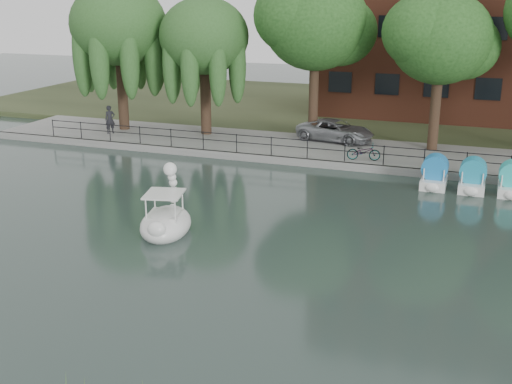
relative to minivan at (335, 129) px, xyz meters
The scene contains 14 objects.
ground_plane 17.77m from the minivan, 91.43° to the right, with size 120.00×120.00×0.00m, color #3A4C48.
promenade 2.01m from the minivan, 104.30° to the right, with size 40.00×6.00×0.40m, color gray.
kerb 4.79m from the minivan, 95.38° to the right, with size 40.00×0.25×0.40m, color gray.
land_strip 12.31m from the minivan, 92.06° to the left, with size 60.00×22.00×0.36m, color #47512D.
railing 4.50m from the minivan, 95.62° to the right, with size 32.00×0.05×1.00m.
willow_left 14.67m from the minivan, behind, with size 5.88×5.88×9.01m.
willow_mid 9.48m from the minivan, behind, with size 5.32×5.32×8.15m.
broadleaf_center 6.12m from the minivan, 169.41° to the left, with size 6.00×6.00×9.25m.
broadleaf_right 7.66m from the minivan, ahead, with size 5.40×5.40×8.32m.
minivan is the anchor object (origin of this frame).
bicycle 4.59m from the minivan, 58.02° to the right, with size 1.72×0.60×1.00m, color gray.
pedestrian 13.81m from the minivan, 168.80° to the right, with size 0.71×0.48×1.98m, color black.
swan_boat 16.08m from the minivan, 100.14° to the right, with size 2.50×3.31×2.51m.
pedal_boat_row 11.48m from the minivan, 32.90° to the right, with size 7.95×1.70×1.40m.
Camera 1 is at (8.69, -18.49, 8.81)m, focal length 45.00 mm.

